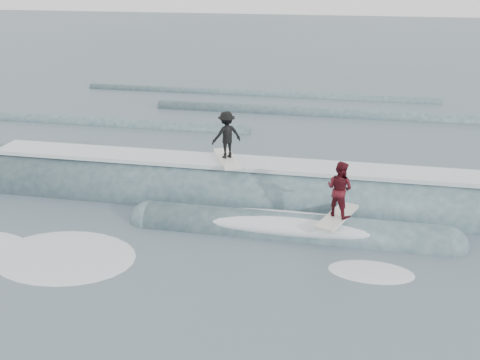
# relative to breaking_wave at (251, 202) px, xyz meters

# --- Properties ---
(ground) EXTENTS (160.00, 160.00, 0.00)m
(ground) POSITION_rel_breaking_wave_xyz_m (-0.23, -6.02, -0.03)
(ground) COLOR #3D4F59
(ground) RESTS_ON ground
(breaking_wave) EXTENTS (23.08, 4.10, 2.63)m
(breaking_wave) POSITION_rel_breaking_wave_xyz_m (0.00, 0.00, 0.00)
(breaking_wave) COLOR #334C57
(breaking_wave) RESTS_ON ground
(surfer_black) EXTENTS (1.33, 2.05, 1.68)m
(surfer_black) POSITION_rel_breaking_wave_xyz_m (-0.88, 0.28, 2.16)
(surfer_black) COLOR silver
(surfer_black) RESTS_ON ground
(surfer_red) EXTENTS (1.25, 2.06, 1.77)m
(surfer_red) POSITION_rel_breaking_wave_xyz_m (2.93, -1.92, 1.41)
(surfer_red) COLOR silver
(surfer_red) RESTS_ON ground
(whitewater) EXTENTS (13.74, 8.76, 0.10)m
(whitewater) POSITION_rel_breaking_wave_xyz_m (-1.21, -6.86, -0.03)
(whitewater) COLOR white
(whitewater) RESTS_ON ground
(far_swells) EXTENTS (38.10, 8.65, 0.80)m
(far_swells) POSITION_rel_breaking_wave_xyz_m (-3.15, 11.64, -0.03)
(far_swells) COLOR #334C57
(far_swells) RESTS_ON ground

